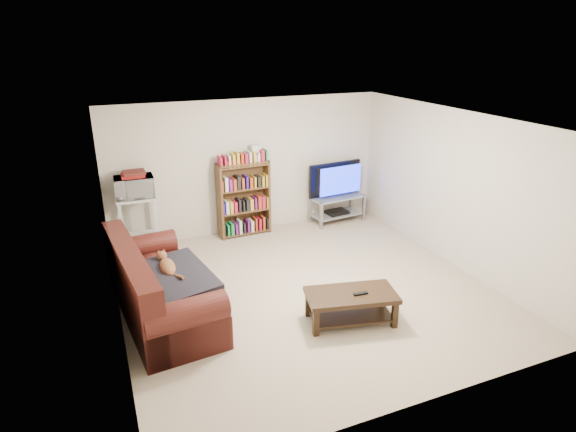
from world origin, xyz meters
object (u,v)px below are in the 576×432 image
sofa (156,292)px  coffee_table (351,302)px  tv_stand (337,204)px  bookshelf (244,198)px

sofa → coffee_table: sofa is taller
coffee_table → sofa: bearing=166.7°
coffee_table → tv_stand: 3.50m
sofa → coffee_table: size_ratio=1.96×
tv_stand → bookshelf: 1.88m
tv_stand → sofa: bearing=-156.6°
sofa → tv_stand: size_ratio=2.21×
sofa → coffee_table: bearing=-31.9°
coffee_table → tv_stand: size_ratio=1.13×
coffee_table → bookshelf: bookshelf is taller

